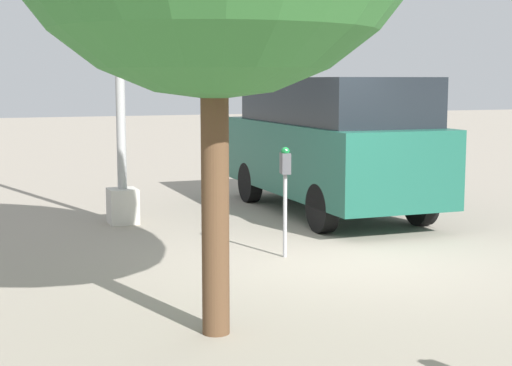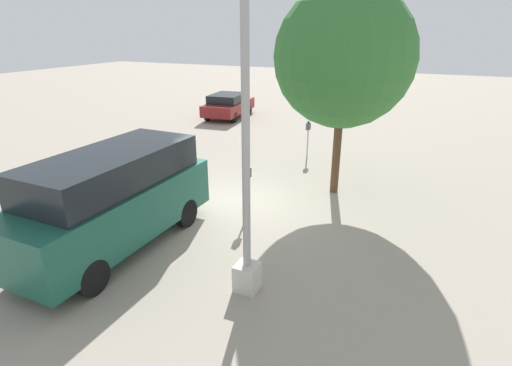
{
  "view_description": "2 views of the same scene",
  "coord_description": "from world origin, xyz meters",
  "px_view_note": "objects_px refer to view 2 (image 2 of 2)",
  "views": [
    {
      "loc": [
        -8.43,
        4.42,
        2.23
      ],
      "look_at": [
        0.23,
        1.04,
        1.0
      ],
      "focal_mm": 55.0,
      "sensor_mm": 36.0,
      "label": 1
    },
    {
      "loc": [
        9.45,
        4.79,
        4.77
      ],
      "look_at": [
        0.54,
        0.81,
        0.97
      ],
      "focal_mm": 28.0,
      "sensor_mm": 36.0,
      "label": 2
    }
  ],
  "objects_px": {
    "lamp_post": "(246,190)",
    "car_distant": "(228,105)",
    "parking_meter_near": "(248,179)",
    "parked_van": "(113,198)",
    "parking_meter_far": "(308,131)",
    "street_tree": "(344,57)"
  },
  "relations": [
    {
      "from": "parking_meter_near",
      "to": "car_distant",
      "type": "distance_m",
      "value": 12.79
    },
    {
      "from": "car_distant",
      "to": "street_tree",
      "type": "distance_m",
      "value": 12.26
    },
    {
      "from": "parking_meter_near",
      "to": "car_distant",
      "type": "xyz_separation_m",
      "value": [
        -11.06,
        -6.41,
        -0.33
      ]
    },
    {
      "from": "lamp_post",
      "to": "street_tree",
      "type": "relative_size",
      "value": 1.12
    },
    {
      "from": "lamp_post",
      "to": "parked_van",
      "type": "xyz_separation_m",
      "value": [
        -0.29,
        -3.44,
        -0.88
      ]
    },
    {
      "from": "parking_meter_far",
      "to": "street_tree",
      "type": "relative_size",
      "value": 0.24
    },
    {
      "from": "parking_meter_far",
      "to": "parked_van",
      "type": "relative_size",
      "value": 0.28
    },
    {
      "from": "parked_van",
      "to": "car_distant",
      "type": "relative_size",
      "value": 1.25
    },
    {
      "from": "lamp_post",
      "to": "parked_van",
      "type": "relative_size",
      "value": 1.33
    },
    {
      "from": "parking_meter_near",
      "to": "lamp_post",
      "type": "xyz_separation_m",
      "value": [
        3.07,
        1.43,
        1.07
      ]
    },
    {
      "from": "parking_meter_near",
      "to": "parking_meter_far",
      "type": "distance_m",
      "value": 5.68
    },
    {
      "from": "parking_meter_far",
      "to": "lamp_post",
      "type": "height_order",
      "value": "lamp_post"
    },
    {
      "from": "parking_meter_near",
      "to": "car_distant",
      "type": "height_order",
      "value": "parking_meter_near"
    },
    {
      "from": "parking_meter_far",
      "to": "parked_van",
      "type": "xyz_separation_m",
      "value": [
        8.47,
        -1.93,
        0.17
      ]
    },
    {
      "from": "parking_meter_far",
      "to": "lamp_post",
      "type": "relative_size",
      "value": 0.21
    },
    {
      "from": "parking_meter_near",
      "to": "parked_van",
      "type": "relative_size",
      "value": 0.28
    },
    {
      "from": "parked_van",
      "to": "car_distant",
      "type": "distance_m",
      "value": 14.53
    },
    {
      "from": "lamp_post",
      "to": "parked_van",
      "type": "height_order",
      "value": "lamp_post"
    },
    {
      "from": "parking_meter_near",
      "to": "parked_van",
      "type": "distance_m",
      "value": 3.44
    },
    {
      "from": "car_distant",
      "to": "parking_meter_near",
      "type": "bearing_deg",
      "value": -155.44
    },
    {
      "from": "lamp_post",
      "to": "car_distant",
      "type": "bearing_deg",
      "value": -150.97
    },
    {
      "from": "parking_meter_far",
      "to": "lamp_post",
      "type": "bearing_deg",
      "value": 21.74
    }
  ]
}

